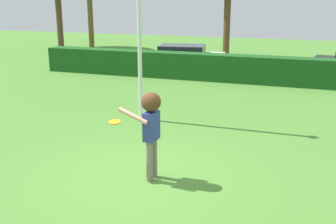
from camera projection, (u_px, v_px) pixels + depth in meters
ground_plane at (141, 177)px, 8.44m from camera, size 60.00×60.00×0.00m
person at (151, 123)px, 8.07m from camera, size 0.79×0.56×1.81m
frisbee at (115, 122)px, 8.21m from camera, size 0.25×0.25×0.05m
hedge_row at (234, 68)px, 17.77m from camera, size 18.21×0.90×1.16m
parked_car_white at (182, 56)px, 20.56m from camera, size 4.40×2.29×1.25m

